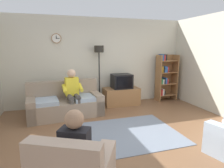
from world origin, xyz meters
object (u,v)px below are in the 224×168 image
object	(u,v)px
bookshelf	(165,77)
floor_lamp	(99,59)
person_in_left_armchair	(78,148)
tv_stand	(121,96)
couch	(65,104)
tv	(122,81)
person_on_couch	(73,90)

from	to	relation	value
bookshelf	floor_lamp	world-z (taller)	floor_lamp
person_in_left_armchair	tv_stand	bearing A→B (deg)	62.21
couch	tv	size ratio (longest dim) A/B	3.28
floor_lamp	person_in_left_armchair	size ratio (longest dim) A/B	1.65
couch	floor_lamp	world-z (taller)	floor_lamp
couch	bookshelf	world-z (taller)	bookshelf
tv_stand	tv	size ratio (longest dim) A/B	1.83
person_on_couch	person_in_left_armchair	bearing A→B (deg)	-94.69
couch	tv	distance (m)	1.88
tv_stand	person_in_left_armchair	xyz separation A→B (m)	(-1.80, -3.41, 0.33)
tv	bookshelf	world-z (taller)	bookshelf
bookshelf	person_in_left_armchair	xyz separation A→B (m)	(-3.40, -3.48, -0.20)
couch	tv_stand	distance (m)	1.83
bookshelf	couch	bearing A→B (deg)	-170.47
couch	tv_stand	bearing A→B (deg)	15.63
couch	floor_lamp	bearing A→B (deg)	28.76
tv_stand	tv	world-z (taller)	tv
floor_lamp	person_on_couch	xyz separation A→B (m)	(-0.88, -0.70, -0.75)
tv	person_on_couch	distance (m)	1.67
couch	tv_stand	xyz separation A→B (m)	(1.77, 0.49, -0.04)
person_on_couch	person_in_left_armchair	xyz separation A→B (m)	(-0.23, -2.80, -0.09)
floor_lamp	tv_stand	bearing A→B (deg)	-8.22
couch	person_in_left_armchair	world-z (taller)	person_in_left_armchair
person_on_couch	couch	bearing A→B (deg)	151.13
tv_stand	bookshelf	world-z (taller)	bookshelf
couch	bookshelf	bearing A→B (deg)	9.53
tv	person_in_left_armchair	bearing A→B (deg)	-117.96
tv_stand	person_in_left_armchair	world-z (taller)	person_in_left_armchair
tv_stand	tv	xyz separation A→B (m)	(0.00, -0.02, 0.49)
person_in_left_armchair	floor_lamp	bearing A→B (deg)	72.42
bookshelf	person_on_couch	size ratio (longest dim) A/B	1.27
bookshelf	tv	bearing A→B (deg)	-176.56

